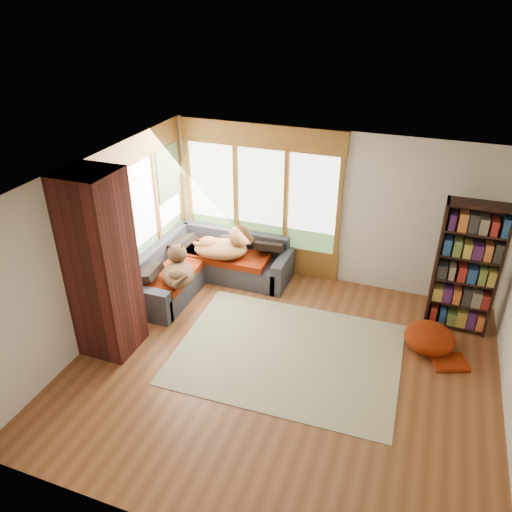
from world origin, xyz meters
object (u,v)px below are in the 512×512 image
Objects in this scene: brick_chimney at (101,266)px; pouf at (429,337)px; bookshelf at (466,269)px; area_rug at (288,353)px; dog_tan at (225,241)px; sectional_sofa at (204,265)px; dog_brindle at (178,264)px.

brick_chimney is 3.73× the size of pouf.
brick_chimney reaches higher than pouf.
bookshelf is 2.88× the size of pouf.
bookshelf is at bearing 25.07° from brick_chimney.
brick_chimney reaches higher than bookshelf.
dog_tan reaches higher than area_rug.
area_rug is (2.38, 0.66, -1.29)m from brick_chimney.
sectional_sofa is 2.46× the size of dog_brindle.
dog_tan is at bearing -53.25° from dog_brindle.
brick_chimney is 2.91× the size of dog_brindle.
brick_chimney is 1.30× the size of bookshelf.
area_rug is 2.00m from pouf.
dog_brindle is at bearing -129.00° from dog_tan.
dog_tan reaches higher than sectional_sofa.
sectional_sofa is 0.63m from dog_tan.
pouf is at bearing -116.17° from bookshelf.
sectional_sofa is at bearing 170.93° from pouf.
area_rug is at bearing -156.73° from pouf.
sectional_sofa is at bearing -30.59° from dog_brindle.
sectional_sofa is 0.72× the size of area_rug.
dog_tan is (-3.71, -0.00, -0.21)m from bookshelf.
area_rug is 4.38× the size of pouf.
dog_brindle is (-0.40, -0.91, -0.04)m from dog_tan.
dog_tan is at bearing -179.99° from bookshelf.
dog_brindle is at bearing -87.30° from sectional_sofa.
pouf is (1.82, 0.78, 0.19)m from area_rug.
bookshelf is at bearing 34.11° from area_rug.
dog_tan is at bearing 14.91° from sectional_sofa.
brick_chimney reaches higher than sectional_sofa.
area_rug is at bearing -31.69° from sectional_sofa.
pouf is at bearing -5.20° from sectional_sofa.
sectional_sofa reaches higher than area_rug.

